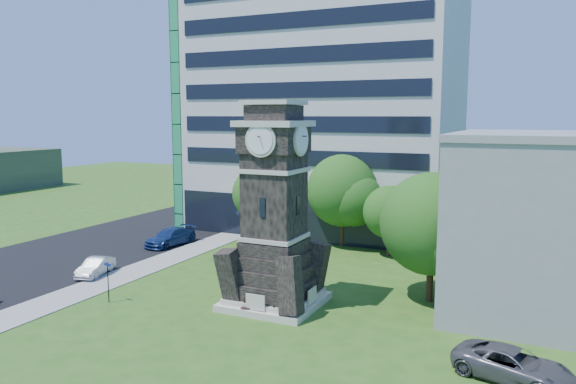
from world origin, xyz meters
The scene contains 14 objects.
ground centered at (0.00, 0.00, 0.00)m, with size 160.00×160.00×0.00m, color #2A5719.
sidewalk centered at (-9.50, 5.00, 0.03)m, with size 3.00×70.00×0.06m, color gray.
street centered at (-18.00, 5.00, 0.01)m, with size 14.00×80.00×0.02m, color black.
clock_tower centered at (3.00, 2.00, 5.28)m, with size 5.40×5.40×12.22m.
office_tall centered at (-3.20, 25.84, 14.22)m, with size 26.20×15.11×28.60m.
car_street_mid centered at (-11.42, 2.15, 0.62)m, with size 1.32×3.78×1.25m, color #A0A3A7.
car_street_north centered at (-12.32, 12.09, 0.75)m, with size 2.10×5.16×1.50m, color navy.
car_east_lot centered at (16.70, -2.39, 0.70)m, with size 2.32×5.04×1.40m, color #504F54.
park_bench centered at (3.06, -0.01, 0.54)m, with size 1.99×0.53×1.03m.
street_sign centered at (-6.40, -1.95, 1.58)m, with size 0.61×0.06×2.52m.
tree_nw centered at (-6.13, 17.50, 4.12)m, with size 5.64×5.13×6.86m.
tree_nc centered at (1.51, 18.49, 4.70)m, with size 6.97×6.33×8.06m.
tree_ne centered at (6.18, 16.50, 3.49)m, with size 4.72×4.29×5.79m.
tree_east centered at (11.42, 6.70, 4.66)m, with size 6.92×6.29×8.00m.
Camera 1 is at (17.66, -27.29, 11.37)m, focal length 35.00 mm.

